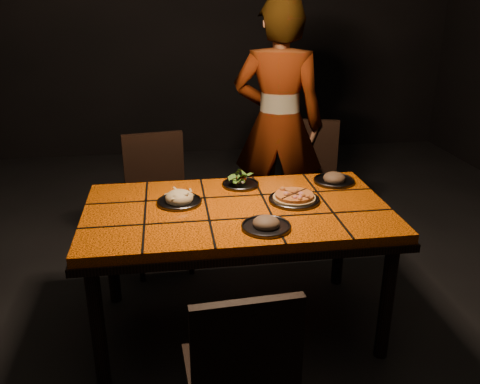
{
  "coord_description": "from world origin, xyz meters",
  "views": [
    {
      "loc": [
        -0.34,
        -2.44,
        1.81
      ],
      "look_at": [
        0.02,
        0.04,
        0.82
      ],
      "focal_mm": 38.0,
      "sensor_mm": 36.0,
      "label": 1
    }
  ],
  "objects": [
    {
      "name": "plate_pizza",
      "position": [
        0.32,
        0.03,
        0.77
      ],
      "size": [
        0.33,
        0.33,
        0.04
      ],
      "color": "#3A3A3F",
      "rests_on": "dining_table"
    },
    {
      "name": "diner",
      "position": [
        0.46,
        1.12,
        0.9
      ],
      "size": [
        0.75,
        0.6,
        1.81
      ],
      "primitive_type": "imported",
      "rotation": [
        0.0,
        0.0,
        2.85
      ],
      "color": "brown",
      "rests_on": "ground"
    },
    {
      "name": "plate_mushroom_b",
      "position": [
        0.63,
        0.29,
        0.77
      ],
      "size": [
        0.24,
        0.24,
        0.08
      ],
      "color": "#3A3A3F",
      "rests_on": "dining_table"
    },
    {
      "name": "dining_table",
      "position": [
        0.0,
        0.0,
        0.67
      ],
      "size": [
        1.62,
        0.92,
        0.75
      ],
      "color": "#F86407",
      "rests_on": "ground"
    },
    {
      "name": "plate_mushroom_a",
      "position": [
        0.1,
        -0.28,
        0.77
      ],
      "size": [
        0.24,
        0.24,
        0.08
      ],
      "color": "#3A3A3F",
      "rests_on": "dining_table"
    },
    {
      "name": "plate_salad",
      "position": [
        0.06,
        0.31,
        0.78
      ],
      "size": [
        0.22,
        0.22,
        0.07
      ],
      "color": "#3A3A3F",
      "rests_on": "dining_table"
    },
    {
      "name": "chair_far_left",
      "position": [
        -0.43,
        0.85,
        0.53
      ],
      "size": [
        0.47,
        0.47,
        0.92
      ],
      "rotation": [
        0.0,
        0.0,
        0.16
      ],
      "color": "black",
      "rests_on": "ground"
    },
    {
      "name": "plate_pasta",
      "position": [
        -0.3,
        0.1,
        0.77
      ],
      "size": [
        0.24,
        0.24,
        0.08
      ],
      "color": "#3A3A3F",
      "rests_on": "dining_table"
    },
    {
      "name": "chair_near",
      "position": [
        -0.12,
        -0.95,
        0.5
      ],
      "size": [
        0.42,
        0.42,
        0.87
      ],
      "rotation": [
        0.0,
        0.0,
        3.21
      ],
      "color": "black",
      "rests_on": "ground"
    },
    {
      "name": "chair_far_right",
      "position": [
        0.69,
        1.04,
        0.53
      ],
      "size": [
        0.52,
        0.52,
        0.93
      ],
      "rotation": [
        0.0,
        0.0,
        -0.3
      ],
      "color": "black",
      "rests_on": "ground"
    },
    {
      "name": "room_shell",
      "position": [
        0.0,
        0.0,
        1.5
      ],
      "size": [
        6.04,
        7.04,
        3.08
      ],
      "color": "black",
      "rests_on": "ground"
    }
  ]
}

